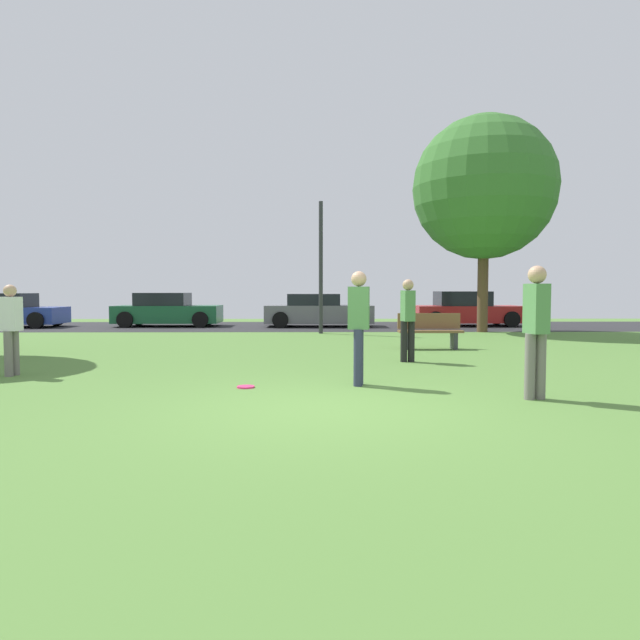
# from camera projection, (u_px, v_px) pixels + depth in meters

# --- Properties ---
(ground_plane) EXTENTS (44.00, 44.00, 0.00)m
(ground_plane) POSITION_uv_depth(u_px,v_px,m) (324.00, 409.00, 7.02)
(ground_plane) COLOR #547F38
(road_strip) EXTENTS (44.00, 6.40, 0.01)m
(road_strip) POSITION_uv_depth(u_px,v_px,m) (315.00, 326.00, 23.00)
(road_strip) COLOR #28282B
(road_strip) RESTS_ON ground_plane
(maple_tree_far) EXTENTS (5.01, 5.01, 7.59)m
(maple_tree_far) POSITION_uv_depth(u_px,v_px,m) (484.00, 188.00, 19.65)
(maple_tree_far) COLOR brown
(maple_tree_far) RESTS_ON ground_plane
(person_thrower) EXTENTS (0.35, 0.30, 1.58)m
(person_thrower) POSITION_uv_depth(u_px,v_px,m) (11.00, 326.00, 9.68)
(person_thrower) COLOR slate
(person_thrower) RESTS_ON ground_plane
(person_catcher) EXTENTS (0.35, 0.30, 1.78)m
(person_catcher) POSITION_uv_depth(u_px,v_px,m) (359.00, 322.00, 8.69)
(person_catcher) COLOR #2D334C
(person_catcher) RESTS_ON ground_plane
(person_bystander) EXTENTS (0.30, 0.36, 1.82)m
(person_bystander) POSITION_uv_depth(u_px,v_px,m) (536.00, 325.00, 7.57)
(person_bystander) COLOR slate
(person_bystander) RESTS_ON ground_plane
(person_walking) EXTENTS (0.30, 0.35, 1.71)m
(person_walking) POSITION_uv_depth(u_px,v_px,m) (408.00, 316.00, 11.56)
(person_walking) COLOR black
(person_walking) RESTS_ON ground_plane
(frisbee_disc) EXTENTS (0.27, 0.27, 0.03)m
(frisbee_disc) POSITION_uv_depth(u_px,v_px,m) (246.00, 387.00, 8.53)
(frisbee_disc) COLOR #EA2D6B
(frisbee_disc) RESTS_ON ground_plane
(parked_car_blue) EXTENTS (4.07, 1.98, 1.36)m
(parked_car_blue) POSITION_uv_depth(u_px,v_px,m) (10.00, 312.00, 22.46)
(parked_car_blue) COLOR #233893
(parked_car_blue) RESTS_ON ground_plane
(parked_car_green) EXTENTS (4.23, 2.00, 1.38)m
(parked_car_green) POSITION_uv_depth(u_px,v_px,m) (167.00, 311.00, 23.00)
(parked_car_green) COLOR #195633
(parked_car_green) RESTS_ON ground_plane
(parked_car_grey) EXTENTS (4.36, 1.99, 1.33)m
(parked_car_grey) POSITION_uv_depth(u_px,v_px,m) (318.00, 311.00, 22.82)
(parked_car_grey) COLOR slate
(parked_car_grey) RESTS_ON ground_plane
(parked_car_red) EXTENTS (4.38, 2.10, 1.44)m
(parked_car_red) POSITION_uv_depth(u_px,v_px,m) (466.00, 310.00, 23.30)
(parked_car_red) COLOR #B21E1E
(parked_car_red) RESTS_ON ground_plane
(park_bench) EXTENTS (1.60, 0.45, 0.90)m
(park_bench) POSITION_uv_depth(u_px,v_px,m) (430.00, 331.00, 14.15)
(park_bench) COLOR brown
(park_bench) RESTS_ON ground_plane
(street_lamp_post) EXTENTS (0.14, 0.14, 4.50)m
(street_lamp_post) POSITION_uv_depth(u_px,v_px,m) (321.00, 268.00, 19.09)
(street_lamp_post) COLOR #2D2D33
(street_lamp_post) RESTS_ON ground_plane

